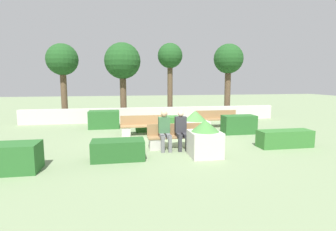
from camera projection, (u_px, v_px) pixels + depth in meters
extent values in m
plane|color=gray|center=(170.00, 140.00, 10.25)|extent=(60.00, 60.00, 0.00)
cube|color=beige|center=(154.00, 114.00, 14.88)|extent=(14.32, 0.30, 0.79)
cube|color=#937047|center=(178.00, 137.00, 8.96)|extent=(2.10, 0.44, 0.05)
cube|color=#937047|center=(177.00, 129.00, 9.16)|extent=(2.10, 0.04, 0.40)
cube|color=beige|center=(155.00, 144.00, 8.84)|extent=(0.36, 0.40, 0.37)
cube|color=beige|center=(201.00, 142.00, 9.13)|extent=(0.36, 0.40, 0.37)
cube|color=#937047|center=(143.00, 126.00, 11.06)|extent=(1.90, 0.44, 0.05)
cube|color=#937047|center=(143.00, 120.00, 11.27)|extent=(1.90, 0.04, 0.40)
cube|color=beige|center=(126.00, 132.00, 10.96)|extent=(0.36, 0.40, 0.37)
cube|color=beige|center=(160.00, 130.00, 11.22)|extent=(0.36, 0.40, 0.37)
cube|color=#937047|center=(218.00, 119.00, 12.93)|extent=(2.10, 0.44, 0.05)
cube|color=#937047|center=(216.00, 114.00, 13.14)|extent=(2.10, 0.04, 0.40)
cube|color=beige|center=(202.00, 124.00, 12.82)|extent=(0.36, 0.40, 0.37)
cube|color=beige|center=(233.00, 123.00, 13.10)|extent=(0.36, 0.40, 0.37)
cube|color=slate|center=(162.00, 136.00, 8.64)|extent=(0.14, 0.46, 0.13)
cube|color=slate|center=(168.00, 136.00, 8.67)|extent=(0.14, 0.46, 0.13)
cube|color=slate|center=(163.00, 144.00, 8.44)|extent=(0.11, 0.11, 0.55)
cube|color=slate|center=(170.00, 144.00, 8.48)|extent=(0.11, 0.11, 0.55)
cube|color=#3D6B42|center=(164.00, 125.00, 8.84)|extent=(0.38, 0.22, 0.54)
sphere|color=tan|center=(164.00, 114.00, 8.77)|extent=(0.22, 0.22, 0.22)
cube|color=#333338|center=(179.00, 136.00, 8.74)|extent=(0.14, 0.46, 0.13)
cube|color=#333338|center=(185.00, 135.00, 8.77)|extent=(0.14, 0.46, 0.13)
cube|color=#333338|center=(180.00, 143.00, 8.54)|extent=(0.11, 0.11, 0.55)
cube|color=#333338|center=(187.00, 143.00, 8.58)|extent=(0.11, 0.11, 0.55)
cube|color=#333338|center=(181.00, 124.00, 8.94)|extent=(0.38, 0.22, 0.54)
sphere|color=beige|center=(181.00, 114.00, 8.88)|extent=(0.19, 0.19, 0.19)
cube|color=#33702D|center=(285.00, 139.00, 9.15)|extent=(1.90, 0.61, 0.59)
cube|color=#235623|center=(118.00, 150.00, 7.69)|extent=(1.53, 0.76, 0.58)
cube|color=#286028|center=(104.00, 119.00, 12.74)|extent=(1.45, 0.83, 0.85)
cube|color=#33702D|center=(158.00, 124.00, 12.13)|extent=(2.03, 0.81, 0.65)
cube|color=#286028|center=(239.00, 124.00, 11.45)|extent=(1.43, 0.69, 0.80)
cube|color=beige|center=(195.00, 128.00, 11.06)|extent=(1.02, 1.02, 0.64)
cone|color=#47843D|center=(195.00, 116.00, 10.98)|extent=(0.94, 0.94, 0.43)
cube|color=beige|center=(205.00, 144.00, 8.01)|extent=(0.93, 0.93, 0.78)
cone|color=#47843D|center=(205.00, 126.00, 7.93)|extent=(0.85, 0.85, 0.35)
cylinder|color=brown|center=(64.00, 94.00, 15.26)|extent=(0.35, 0.35, 3.01)
sphere|color=#1E4C1E|center=(62.00, 59.00, 14.99)|extent=(1.80, 1.80, 1.80)
cylinder|color=brown|center=(123.00, 95.00, 15.60)|extent=(0.37, 0.37, 2.87)
sphere|color=#1E4C1E|center=(122.00, 61.00, 15.33)|extent=(2.11, 2.11, 2.11)
cylinder|color=brown|center=(170.00, 91.00, 15.85)|extent=(0.31, 0.31, 3.37)
sphere|color=#1E4C1E|center=(170.00, 56.00, 15.57)|extent=(1.48, 1.48, 1.48)
cylinder|color=brown|center=(227.00, 92.00, 16.71)|extent=(0.37, 0.37, 3.15)
sphere|color=#1E4C1E|center=(228.00, 59.00, 16.43)|extent=(1.85, 1.85, 1.85)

